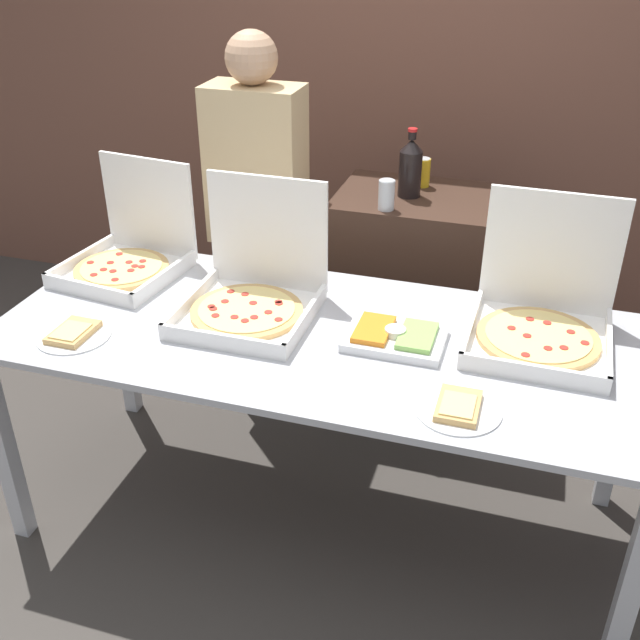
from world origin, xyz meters
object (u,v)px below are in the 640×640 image
(pizza_box_near_right, at_px, (128,253))
(soda_can_silver, at_px, (386,195))
(pizza_box_far_right, at_px, (252,291))
(soda_can_colored, at_px, (423,172))
(pizza_box_near_left, at_px, (541,316))
(soda_bottle, at_px, (410,167))
(person_guest_plaid, at_px, (259,222))
(veggie_tray, at_px, (395,337))
(paper_plate_front_left, at_px, (458,407))
(paper_plate_front_right, at_px, (73,333))

(pizza_box_near_right, relative_size, soda_can_silver, 3.81)
(pizza_box_far_right, bearing_deg, soda_can_silver, 64.08)
(soda_can_colored, bearing_deg, pizza_box_near_left, -56.92)
(soda_can_silver, bearing_deg, soda_bottle, 72.47)
(pizza_box_far_right, xyz_separation_m, soda_bottle, (0.38, 0.85, 0.22))
(pizza_box_near_right, xyz_separation_m, person_guest_plaid, (0.34, 0.52, -0.03))
(veggie_tray, xyz_separation_m, person_guest_plaid, (-0.77, 0.75, 0.02))
(pizza_box_near_left, height_order, soda_bottle, soda_bottle)
(pizza_box_far_right, distance_m, soda_bottle, 0.96)
(soda_can_colored, bearing_deg, paper_plate_front_left, -74.80)
(pizza_box_near_left, xyz_separation_m, paper_plate_front_right, (-1.48, -0.46, -0.07))
(pizza_box_near_right, xyz_separation_m, soda_can_silver, (0.90, 0.50, 0.16))
(pizza_box_near_left, bearing_deg, soda_can_colored, 124.22)
(pizza_box_far_right, bearing_deg, soda_bottle, 65.77)
(pizza_box_near_right, distance_m, paper_plate_front_left, 1.46)
(pizza_box_far_right, distance_m, soda_can_colored, 1.08)
(soda_can_silver, distance_m, soda_can_colored, 0.33)
(pizza_box_near_right, height_order, paper_plate_front_left, pizza_box_near_right)
(soda_can_silver, bearing_deg, pizza_box_near_left, -40.08)
(pizza_box_near_right, bearing_deg, veggie_tray, -4.52)
(pizza_box_near_left, xyz_separation_m, veggie_tray, (-0.45, -0.18, -0.06))
(paper_plate_front_left, bearing_deg, person_guest_plaid, 134.07)
(pizza_box_near_left, xyz_separation_m, person_guest_plaid, (-1.22, 0.57, -0.04))
(pizza_box_near_right, xyz_separation_m, paper_plate_front_right, (0.07, -0.50, -0.06))
(pizza_box_near_left, relative_size, veggie_tray, 1.47)
(paper_plate_front_left, height_order, veggie_tray, veggie_tray)
(pizza_box_near_left, distance_m, veggie_tray, 0.49)
(pizza_box_far_right, relative_size, soda_bottle, 1.61)
(pizza_box_near_left, distance_m, paper_plate_front_left, 0.53)
(paper_plate_front_right, bearing_deg, paper_plate_front_left, -1.40)
(paper_plate_front_right, xyz_separation_m, paper_plate_front_left, (1.29, -0.03, -0.00))
(paper_plate_front_left, bearing_deg, paper_plate_front_right, 178.60)
(person_guest_plaid, bearing_deg, soda_can_colored, -155.27)
(soda_bottle, relative_size, person_guest_plaid, 0.17)
(veggie_tray, distance_m, soda_bottle, 0.96)
(paper_plate_front_left, relative_size, person_guest_plaid, 0.15)
(veggie_tray, bearing_deg, soda_bottle, 99.15)
(pizza_box_far_right, relative_size, soda_can_colored, 3.72)
(pizza_box_far_right, relative_size, soda_can_silver, 3.72)
(veggie_tray, xyz_separation_m, soda_can_silver, (-0.20, 0.73, 0.21))
(paper_plate_front_left, xyz_separation_m, soda_can_colored, (-0.37, 1.36, 0.22))
(soda_can_colored, bearing_deg, pizza_box_far_right, -112.54)
(pizza_box_far_right, height_order, soda_can_silver, pizza_box_far_right)
(veggie_tray, xyz_separation_m, soda_can_colored, (-0.12, 1.05, 0.21))
(veggie_tray, distance_m, person_guest_plaid, 1.07)
(paper_plate_front_left, relative_size, veggie_tray, 0.78)
(veggie_tray, distance_m, soda_can_silver, 0.79)
(pizza_box_near_right, distance_m, soda_can_colored, 1.30)
(paper_plate_front_left, relative_size, soda_can_silver, 2.03)
(pizza_box_near_left, bearing_deg, person_guest_plaid, 156.18)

